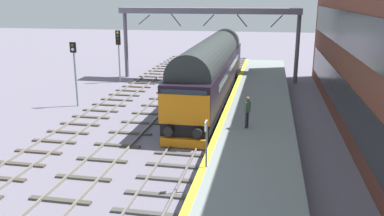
# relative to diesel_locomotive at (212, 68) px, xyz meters

# --- Properties ---
(ground_plane) EXTENTS (140.00, 140.00, 0.00)m
(ground_plane) POSITION_rel_diesel_locomotive_xyz_m (-0.00, -7.46, -2.49)
(ground_plane) COLOR slate
(ground_plane) RESTS_ON ground
(track_main) EXTENTS (2.50, 60.00, 0.15)m
(track_main) POSITION_rel_diesel_locomotive_xyz_m (-0.00, -7.46, -2.44)
(track_main) COLOR slate
(track_main) RESTS_ON ground
(track_adjacent_west) EXTENTS (2.50, 60.00, 0.15)m
(track_adjacent_west) POSITION_rel_diesel_locomotive_xyz_m (-3.45, -7.46, -2.43)
(track_adjacent_west) COLOR slate
(track_adjacent_west) RESTS_ON ground
(track_adjacent_far_west) EXTENTS (2.50, 60.00, 0.15)m
(track_adjacent_far_west) POSITION_rel_diesel_locomotive_xyz_m (-7.01, -7.46, -2.43)
(track_adjacent_far_west) COLOR slate
(track_adjacent_far_west) RESTS_ON ground
(station_platform) EXTENTS (4.00, 44.00, 1.01)m
(station_platform) POSITION_rel_diesel_locomotive_xyz_m (3.60, -7.46, -1.99)
(station_platform) COLOR gray
(station_platform) RESTS_ON ground
(diesel_locomotive) EXTENTS (2.74, 20.34, 4.68)m
(diesel_locomotive) POSITION_rel_diesel_locomotive_xyz_m (0.00, 0.00, 0.00)
(diesel_locomotive) COLOR black
(diesel_locomotive) RESTS_ON ground
(signal_post_near) EXTENTS (0.44, 0.22, 4.54)m
(signal_post_near) POSITION_rel_diesel_locomotive_xyz_m (-9.17, -3.36, 0.33)
(signal_post_near) COLOR gray
(signal_post_near) RESTS_ON ground
(signal_post_mid) EXTENTS (0.44, 0.22, 4.67)m
(signal_post_mid) POSITION_rel_diesel_locomotive_xyz_m (-9.17, 5.12, 0.56)
(signal_post_mid) COLOR gray
(signal_post_mid) RESTS_ON ground
(platform_number_sign) EXTENTS (0.10, 0.44, 1.90)m
(platform_number_sign) POSITION_rel_diesel_locomotive_xyz_m (1.86, -14.46, -0.22)
(platform_number_sign) COLOR slate
(platform_number_sign) RESTS_ON station_platform
(waiting_passenger) EXTENTS (0.41, 0.50, 1.64)m
(waiting_passenger) POSITION_rel_diesel_locomotive_xyz_m (3.14, -9.10, -0.50)
(waiting_passenger) COLOR #292D36
(waiting_passenger) RESTS_ON station_platform
(overhead_footbridge) EXTENTS (16.30, 2.00, 6.58)m
(overhead_footbridge) POSITION_rel_diesel_locomotive_xyz_m (-1.45, 7.67, 3.55)
(overhead_footbridge) COLOR slate
(overhead_footbridge) RESTS_ON ground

